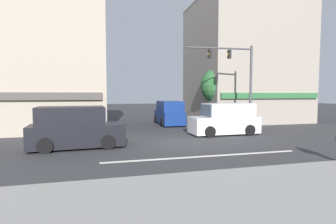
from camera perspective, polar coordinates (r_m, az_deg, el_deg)
name	(u,v)px	position (r m, az deg, el deg)	size (l,w,h in m)	color
ground_plane	(181,142)	(15.02, 2.89, -6.59)	(120.00, 120.00, 0.00)	#333335
lane_marking_stripe	(205,156)	(11.80, 8.06, -9.53)	(9.00, 0.24, 0.01)	silver
sidewalk_curb	(281,198)	(7.61, 23.35, -16.87)	(40.00, 5.00, 0.16)	gray
building_left_block	(26,69)	(23.63, -28.59, 8.28)	(12.14, 9.39, 9.46)	tan
building_right_corner	(243,62)	(28.80, 16.07, 10.40)	(10.15, 9.55, 12.13)	gray
street_tree	(219,86)	(24.04, 11.03, 5.58)	(3.31, 3.31, 5.14)	#4C3823
utility_pole_near_left	(30,78)	(19.75, -27.86, 6.48)	(1.40, 0.22, 7.26)	brown
utility_pole_far_right	(241,77)	(25.03, 15.69, 7.34)	(1.40, 0.22, 8.29)	brown
traffic_light_mast	(238,74)	(19.57, 15.06, 8.00)	(4.88, 0.51, 6.20)	#47474C
van_parked_curbside	(225,120)	(18.20, 12.34, -1.64)	(4.62, 2.08, 2.11)	silver
van_waiting_far	(76,128)	(14.10, -19.47, -3.37)	(4.71, 2.28, 2.11)	black
van_approaching_near	(169,113)	(23.51, 0.26, -0.31)	(2.10, 4.63, 2.11)	navy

